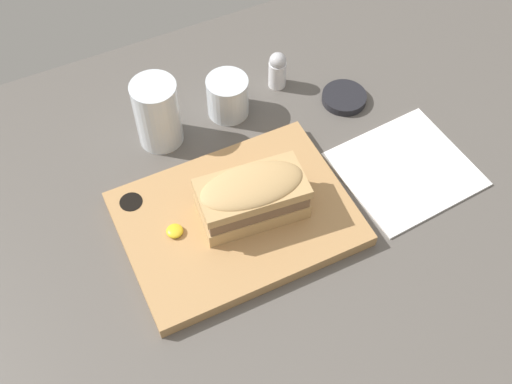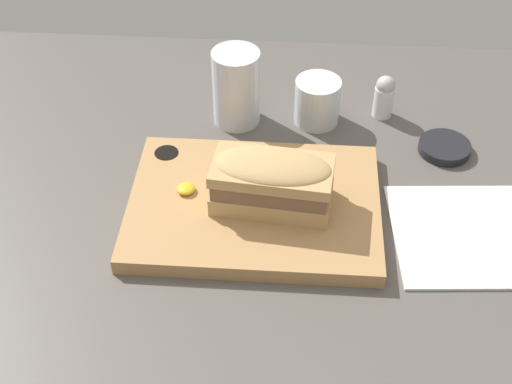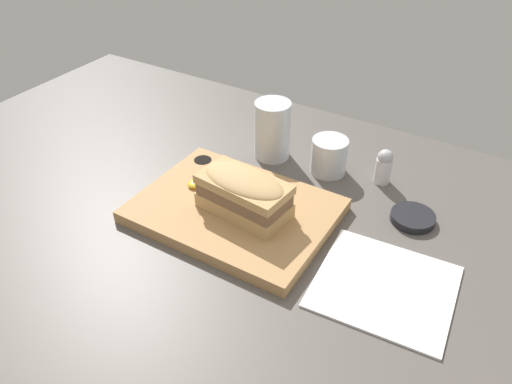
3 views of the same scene
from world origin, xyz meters
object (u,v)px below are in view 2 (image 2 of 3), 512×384
Objects in this scene: condiment_dish at (444,148)px; wine_glass at (317,103)px; sandwich at (272,180)px; water_glass at (236,92)px; napkin at (469,235)px; salt_shaker at (384,96)px; serving_board at (254,205)px.

wine_glass is at bearing 161.53° from condiment_dish.
sandwich is 1.35× the size of water_glass.
salt_shaker is (-10.17, 26.58, 3.49)cm from napkin.
water_glass reaches higher than salt_shaker.
water_glass is 1.70× the size of salt_shaker.
condiment_dish is at bearing -18.47° from wine_glass.
serving_board reaches higher than condiment_dish.
salt_shaker is at bearing 55.80° from sandwich.
serving_board is at bearing 174.81° from napkin.
salt_shaker is (16.61, 24.45, -2.79)cm from sandwich.
wine_glass reaches higher than napkin.
serving_board is 2.79× the size of water_glass.
serving_board is 29.43cm from napkin.
serving_board is 2.07× the size of sandwich.
salt_shaker reaches higher than serving_board.
wine_glass reaches higher than condiment_dish.
serving_board is 31.95cm from condiment_dish.
condiment_dish is (32.32, -5.86, -4.64)cm from water_glass.
salt_shaker is at bearing 135.85° from condiment_dish.
sandwich is at bearing -105.05° from wine_glass.
sandwich is at bearing -148.37° from condiment_dish.
wine_glass is at bearing 3.03° from water_glass.
serving_board is 30.73cm from salt_shaker.
napkin is (20.79, -24.42, -3.23)cm from wine_glass.
sandwich is 29.69cm from salt_shaker.
napkin is 17.93cm from condiment_dish.
napkin is at bearing -5.19° from serving_board.
napkin is at bearing -86.14° from condiment_dish.
serving_board is 5.92cm from sandwich.
serving_board is 4.73× the size of salt_shaker.
serving_board is at bearing -78.65° from water_glass.
serving_board is at bearing 168.02° from sandwich.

